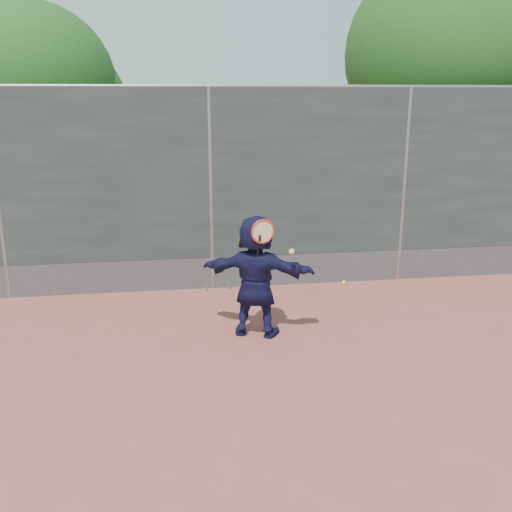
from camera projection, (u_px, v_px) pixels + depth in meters
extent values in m
plane|color=#9E4C42|center=(240.00, 405.00, 5.51)|extent=(80.00, 80.00, 0.00)
imported|color=#16163D|center=(256.00, 276.00, 6.94)|extent=(1.48, 0.91, 1.52)
sphere|color=#E7F135|center=(344.00, 283.00, 8.97)|extent=(0.07, 0.07, 0.07)
cube|color=#38423D|center=(210.00, 175.00, 8.36)|extent=(20.00, 0.04, 2.50)
cube|color=slate|center=(213.00, 272.00, 8.77)|extent=(20.00, 0.03, 0.50)
cylinder|color=gray|center=(209.00, 86.00, 8.01)|extent=(20.00, 0.05, 0.05)
cylinder|color=gray|center=(211.00, 192.00, 8.42)|extent=(0.06, 0.06, 3.00)
cylinder|color=gray|center=(404.00, 187.00, 8.84)|extent=(0.06, 0.06, 3.00)
torus|color=red|center=(263.00, 232.00, 6.59)|extent=(0.29, 0.10, 0.29)
cylinder|color=beige|center=(263.00, 232.00, 6.59)|extent=(0.24, 0.07, 0.25)
cylinder|color=black|center=(258.00, 248.00, 6.66)|extent=(0.06, 0.13, 0.33)
sphere|color=#E7F135|center=(292.00, 252.00, 6.61)|extent=(0.07, 0.07, 0.07)
cylinder|color=#382314|center=(432.00, 178.00, 11.20)|extent=(0.28, 0.28, 2.60)
sphere|color=#23561C|center=(442.00, 55.00, 10.57)|extent=(3.60, 3.60, 3.60)
sphere|color=#23561C|center=(471.00, 76.00, 10.96)|extent=(2.52, 2.52, 2.52)
cylinder|color=#382314|center=(45.00, 191.00, 10.97)|extent=(0.28, 0.28, 2.20)
sphere|color=#23561C|center=(34.00, 86.00, 10.44)|extent=(3.00, 3.00, 3.00)
sphere|color=#23561C|center=(71.00, 103.00, 10.80)|extent=(2.10, 2.10, 2.10)
cone|color=#387226|center=(230.00, 281.00, 8.72)|extent=(0.03, 0.03, 0.26)
cone|color=#387226|center=(249.00, 279.00, 8.78)|extent=(0.03, 0.03, 0.30)
cone|color=#387226|center=(207.00, 284.00, 8.66)|extent=(0.03, 0.03, 0.22)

